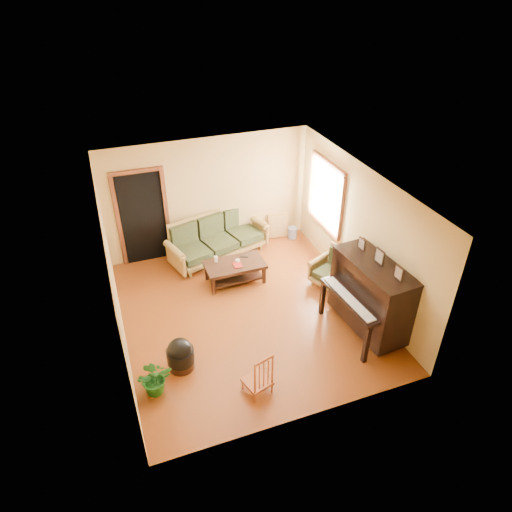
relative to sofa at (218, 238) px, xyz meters
name	(u,v)px	position (x,y,z in m)	size (l,w,h in m)	color
floor	(247,312)	(-0.05, -2.06, -0.47)	(5.00, 5.00, 0.00)	#61280C
doorway	(143,218)	(-1.50, 0.42, 0.55)	(1.08, 0.16, 2.05)	black
window	(326,195)	(2.16, -0.76, 1.03)	(0.12, 1.36, 1.46)	white
sofa	(218,238)	(0.00, 0.00, 0.00)	(2.22, 0.93, 0.95)	olive
coffee_table	(235,272)	(0.05, -1.03, -0.26)	(1.20, 0.66, 0.44)	black
armchair	(333,270)	(1.84, -1.86, -0.08)	(0.75, 0.79, 0.79)	olive
piano	(370,297)	(1.82, -3.19, 0.22)	(0.93, 1.58, 1.39)	black
footstool	(181,357)	(-1.51, -2.98, -0.26)	(0.45, 0.45, 0.43)	black
red_chair	(257,372)	(-0.52, -3.87, -0.07)	(0.38, 0.41, 0.81)	#933F1A
leaning_frame	(278,225)	(1.56, 0.31, -0.16)	(0.47, 0.10, 0.63)	#C48F41
ceramic_crock	(292,233)	(1.86, 0.16, -0.34)	(0.22, 0.22, 0.27)	#324396
potted_plant	(155,378)	(-1.98, -3.34, -0.18)	(0.53, 0.46, 0.58)	#1A5B1B
book	(233,266)	(-0.01, -1.11, -0.03)	(0.17, 0.23, 0.02)	maroon
candle	(216,259)	(-0.29, -0.84, 0.03)	(0.08, 0.08, 0.13)	white
glass_jar	(238,261)	(0.12, -1.00, -0.01)	(0.09, 0.09, 0.06)	white
remote	(244,257)	(0.31, -0.87, -0.03)	(0.16, 0.04, 0.02)	black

